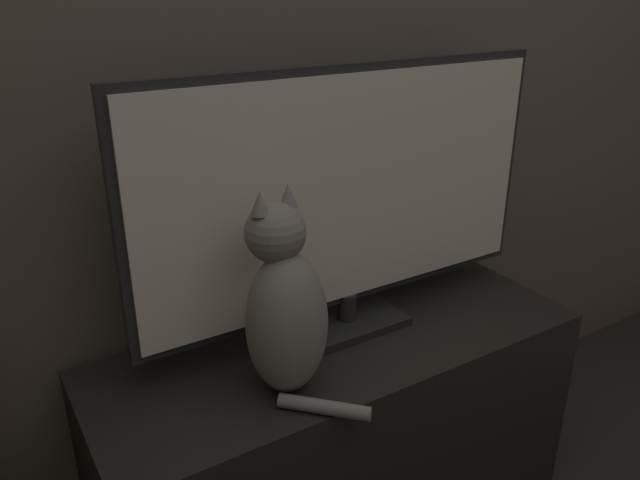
% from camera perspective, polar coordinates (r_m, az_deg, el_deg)
% --- Properties ---
extents(tv_stand, '(1.15, 0.43, 0.54)m').
position_cam_1_polar(tv_stand, '(1.61, 1.81, -17.37)').
color(tv_stand, black).
rests_on(tv_stand, ground_plane).
extents(tv, '(1.02, 0.16, 0.61)m').
position_cam_1_polar(tv, '(1.37, 2.60, 3.91)').
color(tv, black).
rests_on(tv, tv_stand).
extents(cat, '(0.19, 0.28, 0.42)m').
position_cam_1_polar(cat, '(1.21, -3.28, -6.35)').
color(cat, gray).
rests_on(cat, tv_stand).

